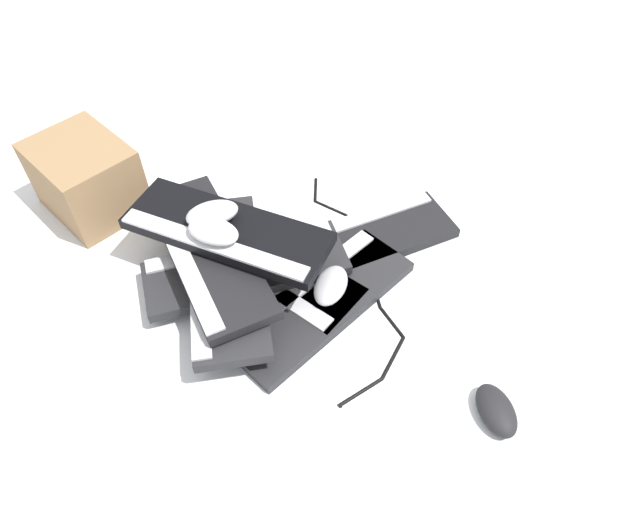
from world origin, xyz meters
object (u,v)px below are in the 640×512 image
object	(u,v)px
keyboard_6	(226,231)
mouse_0	(212,213)
keyboard_5	(207,252)
mouse_2	(496,410)
cardboard_box	(86,178)
keyboard_1	(363,240)
keyboard_0	(321,302)
keyboard_3	(246,267)
mouse_3	(331,285)
keyboard_4	(225,274)
keyboard_2	(269,267)
mouse_1	(213,231)

from	to	relation	value
keyboard_6	mouse_0	bearing A→B (deg)	-126.97
keyboard_5	mouse_2	world-z (taller)	keyboard_5
mouse_2	cardboard_box	world-z (taller)	cardboard_box
mouse_0	mouse_2	size ratio (longest dim) A/B	1.00
keyboard_1	keyboard_5	size ratio (longest dim) A/B	1.00
keyboard_0	keyboard_1	bearing A→B (deg)	145.51
keyboard_3	keyboard_0	bearing A→B (deg)	59.68
keyboard_5	mouse_3	world-z (taller)	keyboard_5
keyboard_6	mouse_2	distance (m)	0.64
keyboard_5	cardboard_box	world-z (taller)	cardboard_box
keyboard_3	mouse_3	world-z (taller)	mouse_3
keyboard_6	mouse_3	world-z (taller)	keyboard_6
keyboard_4	keyboard_5	xyz separation A→B (m)	(-0.04, -0.03, 0.03)
keyboard_4	cardboard_box	world-z (taller)	cardboard_box
keyboard_0	mouse_2	distance (m)	0.41
keyboard_2	keyboard_3	xyz separation A→B (m)	(0.02, -0.05, 0.03)
keyboard_3	mouse_1	bearing A→B (deg)	-84.07
keyboard_1	keyboard_2	size ratio (longest dim) A/B	1.11
mouse_2	mouse_0	bearing A→B (deg)	-137.59
keyboard_4	mouse_3	xyz separation A→B (m)	(0.04, 0.22, -0.02)
keyboard_1	keyboard_2	world-z (taller)	same
keyboard_3	mouse_2	size ratio (longest dim) A/B	4.19
keyboard_0	cardboard_box	xyz separation A→B (m)	(-0.37, -0.53, 0.08)
keyboard_2	cardboard_box	xyz separation A→B (m)	(-0.26, -0.42, 0.08)
mouse_3	keyboard_2	bearing A→B (deg)	79.24
keyboard_4	mouse_3	world-z (taller)	keyboard_4
keyboard_5	mouse_3	bearing A→B (deg)	73.59
mouse_1	mouse_2	bearing A→B (deg)	-7.81
keyboard_5	mouse_2	xyz separation A→B (m)	(0.38, 0.53, -0.08)
mouse_0	mouse_1	size ratio (longest dim) A/B	1.00
mouse_0	mouse_2	xyz separation A→B (m)	(0.42, 0.51, -0.15)
keyboard_5	mouse_2	size ratio (longest dim) A/B	4.22
keyboard_3	keyboard_1	bearing A→B (deg)	106.53
mouse_2	mouse_3	xyz separation A→B (m)	(-0.30, -0.27, 0.03)
keyboard_1	mouse_0	distance (m)	0.37
keyboard_3	keyboard_6	distance (m)	0.10
keyboard_0	keyboard_1	xyz separation A→B (m)	(-0.17, 0.12, 0.00)
keyboard_2	keyboard_4	distance (m)	0.13
mouse_1	mouse_0	bearing A→B (deg)	121.80
keyboard_3	keyboard_6	size ratio (longest dim) A/B	1.01
keyboard_3	mouse_0	world-z (taller)	mouse_0
keyboard_4	mouse_2	distance (m)	0.60
keyboard_4	mouse_1	xyz separation A→B (m)	(-0.03, -0.01, 0.10)
keyboard_0	mouse_0	world-z (taller)	mouse_0
mouse_2	cardboard_box	size ratio (longest dim) A/B	0.47
keyboard_5	mouse_0	world-z (taller)	mouse_0
mouse_2	keyboard_1	bearing A→B (deg)	-166.69
mouse_1	keyboard_3	bearing A→B (deg)	34.46
keyboard_4	keyboard_6	bearing A→B (deg)	171.57
keyboard_3	keyboard_6	world-z (taller)	keyboard_6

